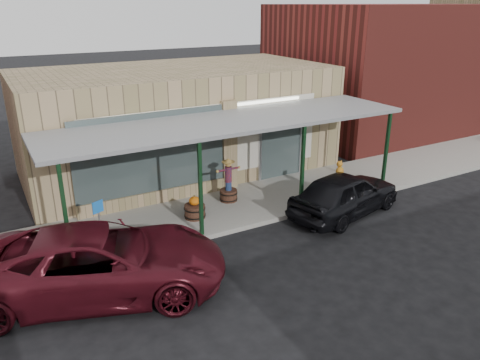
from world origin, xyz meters
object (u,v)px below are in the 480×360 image
car_maroon (100,262)px  barrel_scarecrow (228,186)px  parked_sedan (345,194)px  handicap_sign (99,221)px  barrel_pumpkin (195,210)px

car_maroon → barrel_scarecrow: bearing=-39.3°
parked_sedan → car_maroon: size_ratio=0.76×
barrel_scarecrow → handicap_sign: handicap_sign is taller
barrel_pumpkin → car_maroon: car_maroon is taller
barrel_scarecrow → car_maroon: 6.02m
handicap_sign → parked_sedan: handicap_sign is taller
parked_sedan → car_maroon: bearing=81.5°
barrel_scarecrow → barrel_pumpkin: size_ratio=1.99×
barrel_scarecrow → parked_sedan: size_ratio=0.34×
barrel_pumpkin → handicap_sign: bearing=-163.8°
parked_sedan → barrel_scarecrow: bearing=36.5°
barrel_pumpkin → handicap_sign: 3.36m
barrel_scarecrow → handicap_sign: bearing=-136.3°
barrel_pumpkin → handicap_sign: (-3.15, -0.91, 0.75)m
barrel_scarecrow → barrel_pumpkin: (-1.59, -0.69, -0.25)m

